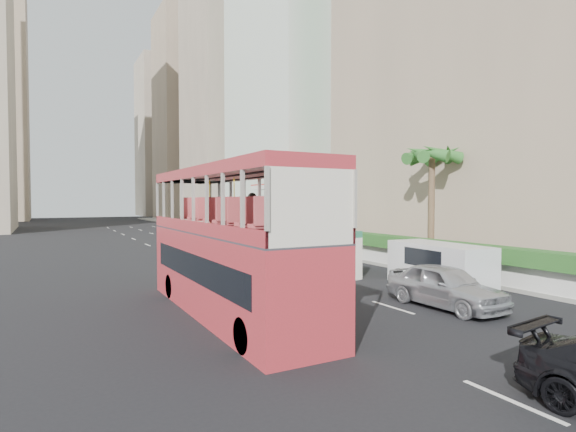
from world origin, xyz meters
TOP-DOWN VIEW (x-y plane):
  - ground_plane at (0.00, 0.00)m, footprint 200.00×200.00m
  - double_decker_bus at (-6.00, 0.00)m, footprint 2.50×11.00m
  - car_silver_lane_a at (-2.31, 5.97)m, footprint 1.68×4.36m
  - car_silver_lane_b at (1.31, -2.90)m, footprint 1.94×4.73m
  - van_asset at (0.86, 17.04)m, footprint 2.97×5.41m
  - minibus_near at (1.08, 5.82)m, footprint 2.41×5.62m
  - minibus_far at (4.01, 12.00)m, footprint 3.04×6.28m
  - panel_van_near at (4.07, -0.06)m, footprint 2.35×5.09m
  - panel_van_far at (4.19, 22.80)m, footprint 2.46×4.99m
  - sidewalk at (9.00, 25.00)m, footprint 6.00×120.00m
  - kerb_wall at (6.20, 14.00)m, footprint 0.30×44.00m
  - hedge at (6.20, 14.00)m, footprint 1.10×44.00m
  - palm_tree at (7.80, 4.00)m, footprint 0.36×0.36m
  - shell_station at (10.00, 23.00)m, footprint 6.50×8.00m
  - tower_mid at (18.00, 58.00)m, footprint 16.00×16.00m
  - tower_far_a at (17.00, 82.00)m, footprint 14.00×14.00m
  - tower_far_b at (17.00, 104.00)m, footprint 14.00×14.00m

SIDE VIEW (x-z plane):
  - ground_plane at x=0.00m, z-range 0.00..0.00m
  - car_silver_lane_a at x=-2.31m, z-range -0.71..0.71m
  - car_silver_lane_b at x=1.31m, z-range -0.80..0.80m
  - van_asset at x=0.86m, z-range -0.72..0.72m
  - sidewalk at x=9.00m, z-range 0.00..0.18m
  - kerb_wall at x=6.20m, z-range 0.18..1.18m
  - panel_van_far at x=4.19m, z-range 0.00..1.92m
  - panel_van_near at x=4.07m, z-range 0.00..1.98m
  - minibus_near at x=1.08m, z-range 0.00..2.42m
  - minibus_far at x=4.01m, z-range 0.00..2.67m
  - hedge at x=6.20m, z-range 1.18..1.88m
  - double_decker_bus at x=-6.00m, z-range 0.00..5.06m
  - shell_station at x=10.00m, z-range 0.00..5.50m
  - palm_tree at x=7.80m, z-range 0.18..6.58m
  - tower_far_b at x=17.00m, z-range 0.00..40.00m
  - tower_far_a at x=17.00m, z-range 0.00..44.00m
  - tower_mid at x=18.00m, z-range 0.00..50.00m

